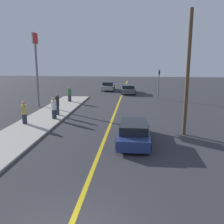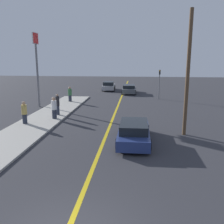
{
  "view_description": "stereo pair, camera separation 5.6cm",
  "coord_description": "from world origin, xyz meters",
  "px_view_note": "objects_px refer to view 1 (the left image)",
  "views": [
    {
      "loc": [
        1.91,
        -5.88,
        5.09
      ],
      "look_at": [
        0.39,
        9.85,
        1.58
      ],
      "focal_mm": 40.0,
      "sensor_mm": 36.0,
      "label": 1
    },
    {
      "loc": [
        1.97,
        -5.87,
        5.09
      ],
      "look_at": [
        0.39,
        9.85,
        1.58
      ],
      "focal_mm": 40.0,
      "sensor_mm": 36.0,
      "label": 2
    }
  ],
  "objects_px": {
    "pedestrian_near_curb": "(24,113)",
    "traffic_light": "(159,81)",
    "pedestrian_by_sign": "(70,94)",
    "utility_pole": "(188,74)",
    "pedestrian_far_standing": "(57,104)",
    "pedestrian_mid_group": "(54,108)",
    "car_near_right_lane": "(134,132)",
    "car_ahead_center": "(128,89)",
    "roadside_sign": "(36,57)",
    "car_far_distant": "(108,86)"
  },
  "relations": [
    {
      "from": "pedestrian_near_curb",
      "to": "traffic_light",
      "type": "height_order",
      "value": "traffic_light"
    },
    {
      "from": "pedestrian_by_sign",
      "to": "utility_pole",
      "type": "height_order",
      "value": "utility_pole"
    },
    {
      "from": "pedestrian_far_standing",
      "to": "pedestrian_by_sign",
      "type": "height_order",
      "value": "pedestrian_far_standing"
    },
    {
      "from": "pedestrian_near_curb",
      "to": "pedestrian_mid_group",
      "type": "height_order",
      "value": "pedestrian_mid_group"
    },
    {
      "from": "car_near_right_lane",
      "to": "traffic_light",
      "type": "distance_m",
      "value": 16.57
    },
    {
      "from": "car_ahead_center",
      "to": "pedestrian_by_sign",
      "type": "height_order",
      "value": "pedestrian_by_sign"
    },
    {
      "from": "roadside_sign",
      "to": "car_far_distant",
      "type": "bearing_deg",
      "value": 67.66
    },
    {
      "from": "car_ahead_center",
      "to": "traffic_light",
      "type": "distance_m",
      "value": 6.18
    },
    {
      "from": "pedestrian_mid_group",
      "to": "utility_pole",
      "type": "bearing_deg",
      "value": -17.08
    },
    {
      "from": "pedestrian_near_curb",
      "to": "pedestrian_mid_group",
      "type": "xyz_separation_m",
      "value": [
        1.72,
        1.78,
        0.03
      ]
    },
    {
      "from": "utility_pole",
      "to": "pedestrian_by_sign",
      "type": "bearing_deg",
      "value": 134.14
    },
    {
      "from": "roadside_sign",
      "to": "utility_pole",
      "type": "distance_m",
      "value": 15.62
    },
    {
      "from": "pedestrian_mid_group",
      "to": "traffic_light",
      "type": "relative_size",
      "value": 0.5
    },
    {
      "from": "pedestrian_by_sign",
      "to": "traffic_light",
      "type": "relative_size",
      "value": 0.47
    },
    {
      "from": "car_ahead_center",
      "to": "roadside_sign",
      "type": "relative_size",
      "value": 0.62
    },
    {
      "from": "roadside_sign",
      "to": "car_near_right_lane",
      "type": "bearing_deg",
      "value": -45.38
    },
    {
      "from": "pedestrian_near_curb",
      "to": "pedestrian_far_standing",
      "type": "relative_size",
      "value": 0.93
    },
    {
      "from": "pedestrian_mid_group",
      "to": "traffic_light",
      "type": "xyz_separation_m",
      "value": [
        9.4,
        11.38,
        1.22
      ]
    },
    {
      "from": "car_near_right_lane",
      "to": "pedestrian_by_sign",
      "type": "relative_size",
      "value": 2.83
    },
    {
      "from": "pedestrian_far_standing",
      "to": "utility_pole",
      "type": "distance_m",
      "value": 11.33
    },
    {
      "from": "car_far_distant",
      "to": "pedestrian_mid_group",
      "type": "relative_size",
      "value": 2.31
    },
    {
      "from": "traffic_light",
      "to": "car_far_distant",
      "type": "bearing_deg",
      "value": 132.81
    },
    {
      "from": "pedestrian_far_standing",
      "to": "utility_pole",
      "type": "xyz_separation_m",
      "value": [
        10.03,
        -4.38,
        2.94
      ]
    },
    {
      "from": "car_far_distant",
      "to": "traffic_light",
      "type": "bearing_deg",
      "value": -49.72
    },
    {
      "from": "pedestrian_mid_group",
      "to": "utility_pole",
      "type": "relative_size",
      "value": 0.22
    },
    {
      "from": "utility_pole",
      "to": "car_far_distant",
      "type": "bearing_deg",
      "value": 108.94
    },
    {
      "from": "car_far_distant",
      "to": "utility_pole",
      "type": "height_order",
      "value": "utility_pole"
    },
    {
      "from": "roadside_sign",
      "to": "utility_pole",
      "type": "xyz_separation_m",
      "value": [
        13.24,
        -8.21,
        -1.09
      ]
    },
    {
      "from": "pedestrian_far_standing",
      "to": "car_far_distant",
      "type": "bearing_deg",
      "value": 82.05
    },
    {
      "from": "car_far_distant",
      "to": "roadside_sign",
      "type": "xyz_separation_m",
      "value": [
        -5.68,
        -13.82,
        4.44
      ]
    },
    {
      "from": "car_ahead_center",
      "to": "car_near_right_lane",
      "type": "bearing_deg",
      "value": -88.66
    },
    {
      "from": "pedestrian_near_curb",
      "to": "pedestrian_mid_group",
      "type": "relative_size",
      "value": 0.96
    },
    {
      "from": "pedestrian_near_curb",
      "to": "pedestrian_far_standing",
      "type": "height_order",
      "value": "pedestrian_far_standing"
    },
    {
      "from": "car_ahead_center",
      "to": "pedestrian_near_curb",
      "type": "relative_size",
      "value": 2.7
    },
    {
      "from": "car_near_right_lane",
      "to": "traffic_light",
      "type": "xyz_separation_m",
      "value": [
        2.82,
        16.26,
        1.58
      ]
    },
    {
      "from": "car_near_right_lane",
      "to": "pedestrian_by_sign",
      "type": "bearing_deg",
      "value": 119.79
    },
    {
      "from": "car_far_distant",
      "to": "roadside_sign",
      "type": "relative_size",
      "value": 0.55
    },
    {
      "from": "car_near_right_lane",
      "to": "car_ahead_center",
      "type": "xyz_separation_m",
      "value": [
        -1.01,
        20.83,
        -0.03
      ]
    },
    {
      "from": "car_near_right_lane",
      "to": "roadside_sign",
      "type": "xyz_separation_m",
      "value": [
        -9.92,
        10.05,
        4.45
      ]
    },
    {
      "from": "pedestrian_far_standing",
      "to": "car_near_right_lane",
      "type": "bearing_deg",
      "value": -42.81
    },
    {
      "from": "car_near_right_lane",
      "to": "pedestrian_mid_group",
      "type": "xyz_separation_m",
      "value": [
        -6.58,
        4.88,
        0.36
      ]
    },
    {
      "from": "car_far_distant",
      "to": "pedestrian_by_sign",
      "type": "bearing_deg",
      "value": -108.74
    },
    {
      "from": "pedestrian_near_curb",
      "to": "pedestrian_mid_group",
      "type": "distance_m",
      "value": 2.48
    },
    {
      "from": "pedestrian_by_sign",
      "to": "utility_pole",
      "type": "distance_m",
      "value": 15.73
    },
    {
      "from": "pedestrian_near_curb",
      "to": "pedestrian_far_standing",
      "type": "bearing_deg",
      "value": 62.88
    },
    {
      "from": "car_far_distant",
      "to": "pedestrian_by_sign",
      "type": "height_order",
      "value": "pedestrian_by_sign"
    },
    {
      "from": "car_ahead_center",
      "to": "pedestrian_by_sign",
      "type": "bearing_deg",
      "value": -130.45
    },
    {
      "from": "pedestrian_near_curb",
      "to": "pedestrian_by_sign",
      "type": "bearing_deg",
      "value": 84.92
    },
    {
      "from": "car_near_right_lane",
      "to": "car_far_distant",
      "type": "xyz_separation_m",
      "value": [
        -4.24,
        23.87,
        0.01
      ]
    },
    {
      "from": "pedestrian_mid_group",
      "to": "utility_pole",
      "type": "height_order",
      "value": "utility_pole"
    }
  ]
}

